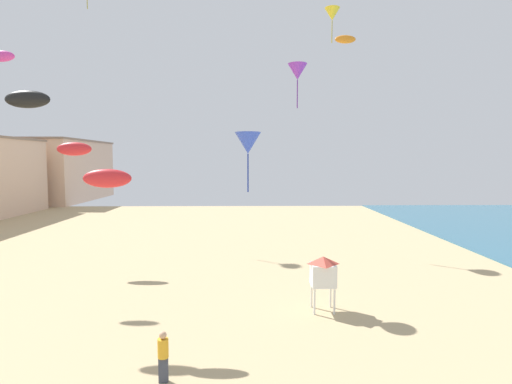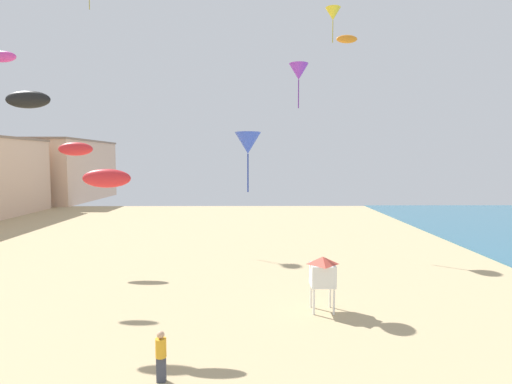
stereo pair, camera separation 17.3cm
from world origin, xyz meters
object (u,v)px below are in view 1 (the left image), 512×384
Objects in this scene: lifeguard_stand at (323,272)px; kite_black_parafoil at (28,99)px; kite_magenta_parafoil at (0,56)px; kite_red_parafoil_2 at (74,149)px; kite_blue_delta at (248,143)px; kite_flyer at (163,354)px; kite_orange_parafoil_2 at (345,39)px; kite_red_parafoil at (107,178)px; kite_yellow_delta_2 at (332,14)px; kite_purple_delta at (297,72)px.

lifeguard_stand is 1.27× the size of kite_black_parafoil.
kite_red_parafoil_2 is at bearing 43.01° from kite_magenta_parafoil.
kite_red_parafoil_2 is at bearing 152.22° from kite_blue_delta.
lifeguard_stand is 0.83× the size of kite_blue_delta.
kite_orange_parafoil_2 reaches higher than kite_flyer.
kite_magenta_parafoil is (-8.73, 7.97, 6.71)m from kite_red_parafoil.
lifeguard_stand is 1.19× the size of kite_yellow_delta_2.
kite_orange_parafoil_2 is at bearing 71.77° from kite_yellow_delta_2.
lifeguard_stand is 16.43m from kite_yellow_delta_2.
kite_flyer is at bearing -148.23° from lifeguard_stand.
kite_red_parafoil is 0.90× the size of kite_yellow_delta_2.
kite_red_parafoil_2 reaches higher than kite_flyer.
kite_black_parafoil reaches higher than kite_blue_delta.
kite_red_parafoil is 12.25m from kite_red_parafoil_2.
lifeguard_stand is at bearing -98.47° from kite_flyer.
kite_purple_delta is 17.44m from kite_red_parafoil_2.
kite_yellow_delta_2 reaches higher than lifeguard_stand.
kite_red_parafoil_2 is (-15.27, -5.72, -6.20)m from kite_purple_delta.
kite_magenta_parafoil is 0.54× the size of kite_blue_delta.
kite_blue_delta is (11.42, -6.01, 0.15)m from kite_red_parafoil_2.
kite_flyer is 11.39m from kite_blue_delta.
kite_flyer is at bearing -40.81° from kite_black_parafoil.
kite_red_parafoil reaches higher than kite_flyer.
kite_purple_delta is at bearing 20.53° from kite_red_parafoil_2.
kite_red_parafoil_2 is at bearing 118.60° from kite_red_parafoil.
kite_blue_delta reaches higher than kite_red_parafoil.
kite_blue_delta is at bearing -69.82° from kite_flyer.
kite_orange_parafoil_2 is at bearing 61.55° from lifeguard_stand.
kite_magenta_parafoil is at bearing -174.14° from kite_yellow_delta_2.
kite_magenta_parafoil is 15.56m from kite_blue_delta.
kite_black_parafoil reaches higher than kite_red_parafoil.
lifeguard_stand is at bearing -30.39° from kite_red_parafoil_2.
kite_orange_parafoil_2 is 25.16m from kite_black_parafoil.
kite_red_parafoil is at bearing -16.49° from kite_flyer.
kite_blue_delta is at bearing -120.39° from kite_orange_parafoil_2.
kite_magenta_parafoil is 0.83× the size of kite_black_parafoil.
kite_red_parafoil is 20.41m from kite_purple_delta.
kite_flyer is at bearing -115.44° from kite_orange_parafoil_2.
kite_yellow_delta_2 is (10.87, 9.99, 9.84)m from kite_red_parafoil.
kite_magenta_parafoil reaches higher than kite_flyer.
lifeguard_stand is 1.12× the size of kite_red_parafoil_2.
kite_yellow_delta_2 reaches higher than kite_blue_delta.
lifeguard_stand is 7.41m from kite_blue_delta.
kite_orange_parafoil_2 reaches higher than kite_blue_delta.
kite_flyer is at bearing -107.56° from kite_purple_delta.
lifeguard_stand is 21.79m from kite_magenta_parafoil.
kite_orange_parafoil_2 is (19.46, 7.69, 9.28)m from kite_red_parafoil_2.
kite_black_parafoil is at bearing -152.54° from kite_yellow_delta_2.
kite_black_parafoil reaches higher than kite_red_parafoil_2.
kite_red_parafoil is 0.56× the size of kite_purple_delta.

